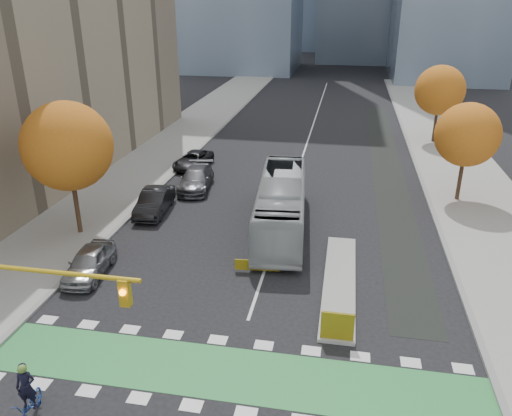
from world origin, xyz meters
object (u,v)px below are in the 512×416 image
at_px(parked_car_a, 89,262).
at_px(parked_car_c, 196,179).
at_px(tree_west, 68,146).
at_px(tree_east_near, 467,135).
at_px(hazard_board, 337,326).
at_px(parked_car_b, 154,202).
at_px(bus, 281,204).
at_px(cyclist, 29,401).
at_px(tree_east_far, 440,90).
at_px(parked_car_d, 193,160).

relative_size(parked_car_a, parked_car_c, 0.80).
height_order(tree_west, tree_east_near, tree_west).
relative_size(hazard_board, parked_car_b, 0.29).
height_order(tree_east_near, bus, tree_east_near).
distance_m(tree_east_near, cyclist, 30.40).
bearing_deg(bus, hazard_board, -75.28).
height_order(cyclist, bus, bus).
bearing_deg(bus, tree_west, -170.82).
bearing_deg(bus, parked_car_b, 168.92).
xyz_separation_m(cyclist, parked_car_a, (-2.75, 9.49, -0.04)).
xyz_separation_m(hazard_board, tree_east_far, (8.50, 33.80, 4.44)).
bearing_deg(parked_car_b, cyclist, -87.15).
distance_m(hazard_board, parked_car_a, 13.42).
height_order(tree_east_near, tree_east_far, tree_east_far).
distance_m(hazard_board, parked_car_c, 20.20).
relative_size(tree_west, parked_car_a, 1.90).
distance_m(tree_east_far, bus, 26.32).
bearing_deg(bus, tree_east_far, 56.81).
relative_size(parked_car_a, parked_car_d, 0.91).
bearing_deg(parked_car_c, tree_east_near, -3.64).
bearing_deg(hazard_board, cyclist, -148.96).
relative_size(tree_east_near, parked_car_d, 1.48).
height_order(tree_west, parked_car_b, tree_west).
bearing_deg(parked_car_c, parked_car_a, -104.12).
distance_m(tree_east_near, bus, 14.12).
bearing_deg(tree_east_near, tree_east_far, 88.21).
distance_m(cyclist, parked_car_c, 22.98).
height_order(hazard_board, parked_car_d, hazard_board).
relative_size(cyclist, parked_car_a, 0.54).
bearing_deg(tree_west, bus, 14.06).
relative_size(tree_west, tree_east_far, 1.08).
distance_m(tree_east_near, parked_car_b, 21.89).
distance_m(hazard_board, tree_east_near, 19.93).
distance_m(tree_west, tree_east_far, 35.73).
height_order(tree_east_near, parked_car_d, tree_east_near).
distance_m(cyclist, bus, 18.19).
height_order(tree_east_near, cyclist, tree_east_near).
bearing_deg(parked_car_a, bus, 33.98).
bearing_deg(hazard_board, parked_car_a, 165.68).
relative_size(bus, parked_car_d, 2.50).
bearing_deg(tree_east_far, parked_car_a, -125.20).
relative_size(parked_car_c, parked_car_d, 1.13).
height_order(tree_west, cyclist, tree_west).
distance_m(hazard_board, tree_west, 18.44).
distance_m(parked_car_c, parked_car_d, 5.31).
xyz_separation_m(tree_east_near, cyclist, (-18.25, -23.97, -4.09)).
bearing_deg(parked_car_d, tree_east_far, 36.81).
relative_size(tree_east_near, parked_car_b, 1.45).
distance_m(tree_west, parked_car_c, 11.27).
relative_size(bus, parked_car_b, 2.46).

